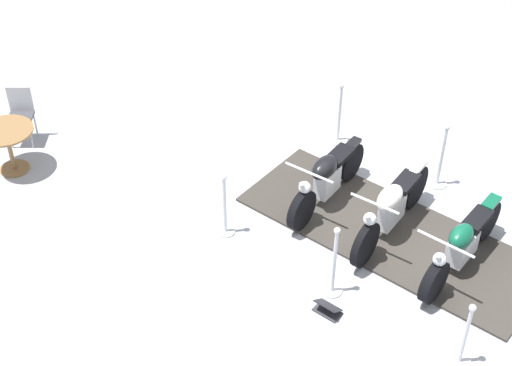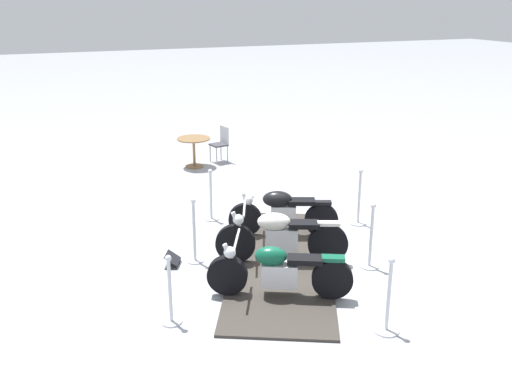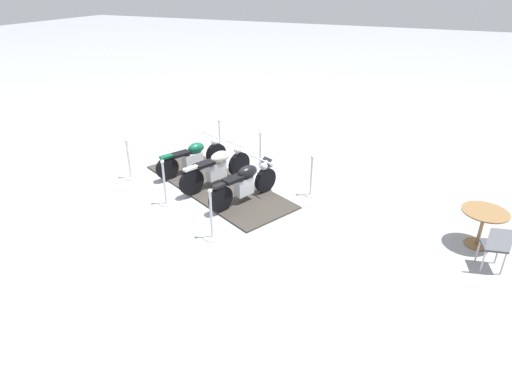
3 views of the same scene
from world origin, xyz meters
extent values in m
plane|color=#A8AAB2|center=(0.00, 0.00, 0.00)|extent=(80.00, 80.00, 0.00)
cube|color=#38332D|center=(0.00, 0.00, 0.02)|extent=(4.69, 3.42, 0.04)
cylinder|color=black|center=(1.27, 0.16, 0.35)|extent=(0.35, 0.62, 0.62)
cylinder|color=black|center=(0.72, -1.14, 0.35)|extent=(0.35, 0.62, 0.62)
cube|color=silver|center=(1.00, -0.49, 0.42)|extent=(0.38, 0.50, 0.42)
ellipsoid|color=black|center=(1.04, -0.38, 0.76)|extent=(0.49, 0.62, 0.30)
cube|color=black|center=(0.87, -0.79, 0.71)|extent=(0.44, 0.55, 0.08)
cube|color=black|center=(0.72, -1.14, 0.69)|extent=(0.26, 0.37, 0.06)
cylinder|color=silver|center=(1.24, 0.09, 0.61)|extent=(0.18, 0.30, 0.53)
cylinder|color=silver|center=(1.21, 0.02, 0.93)|extent=(0.74, 0.34, 0.04)
sphere|color=silver|center=(1.25, 0.11, 0.73)|extent=(0.18, 0.18, 0.18)
cylinder|color=black|center=(0.29, 0.71, 0.37)|extent=(0.35, 0.66, 0.67)
cylinder|color=black|center=(-0.29, -0.71, 0.37)|extent=(0.35, 0.66, 0.67)
cube|color=silver|center=(0.00, 0.00, 0.43)|extent=(0.38, 0.56, 0.42)
ellipsoid|color=silver|center=(0.05, 0.12, 0.77)|extent=(0.48, 0.62, 0.30)
cube|color=black|center=(-0.14, -0.33, 0.72)|extent=(0.44, 0.56, 0.08)
cube|color=silver|center=(-0.29, -0.71, 0.74)|extent=(0.26, 0.39, 0.06)
cylinder|color=silver|center=(0.26, 0.64, 0.66)|extent=(0.18, 0.29, 0.57)
cylinder|color=silver|center=(0.24, 0.57, 1.00)|extent=(0.68, 0.31, 0.04)
sphere|color=silver|center=(0.27, 0.66, 0.80)|extent=(0.18, 0.18, 0.18)
cylinder|color=black|center=(-0.66, 1.18, 0.34)|extent=(0.39, 0.60, 0.60)
cylinder|color=black|center=(-1.34, -0.21, 0.34)|extent=(0.39, 0.60, 0.60)
cube|color=silver|center=(-1.00, 0.49, 0.39)|extent=(0.46, 0.58, 0.36)
ellipsoid|color=#0F5138|center=(-0.94, 0.60, 0.68)|extent=(0.46, 0.55, 0.28)
cube|color=black|center=(-1.16, 0.16, 0.64)|extent=(0.46, 0.58, 0.08)
cube|color=#0F5138|center=(-1.34, -0.21, 0.68)|extent=(0.30, 0.37, 0.06)
cylinder|color=silver|center=(-0.69, 1.12, 0.60)|extent=(0.18, 0.28, 0.52)
cylinder|color=silver|center=(-0.72, 1.05, 0.92)|extent=(0.73, 0.38, 0.04)
sphere|color=silver|center=(-0.67, 1.14, 0.72)|extent=(0.18, 0.18, 0.18)
cylinder|color=silver|center=(1.05, -2.13, 0.01)|extent=(0.34, 0.34, 0.03)
cylinder|color=silver|center=(1.05, -2.13, 0.54)|extent=(0.05, 0.05, 1.02)
sphere|color=silver|center=(1.05, -2.13, 1.09)|extent=(0.09, 0.09, 0.09)
cylinder|color=silver|center=(2.33, 0.49, 0.01)|extent=(0.28, 0.28, 0.03)
cylinder|color=silver|center=(2.33, 0.49, 0.50)|extent=(0.05, 0.05, 0.96)
sphere|color=silver|center=(2.33, 0.49, 1.02)|extent=(0.09, 0.09, 0.09)
cylinder|color=silver|center=(-0.64, -1.31, 0.01)|extent=(0.31, 0.31, 0.03)
cylinder|color=silver|center=(-0.64, -1.31, 0.54)|extent=(0.05, 0.05, 1.03)
sphere|color=silver|center=(-0.64, -1.31, 1.09)|extent=(0.09, 0.09, 0.09)
cylinder|color=silver|center=(0.64, 1.31, 0.01)|extent=(0.28, 0.28, 0.03)
cylinder|color=silver|center=(0.64, 1.31, 0.54)|extent=(0.05, 0.05, 1.04)
sphere|color=silver|center=(0.64, 1.31, 1.10)|extent=(0.09, 0.09, 0.09)
cylinder|color=silver|center=(-1.05, 2.13, 0.01)|extent=(0.29, 0.29, 0.03)
cylinder|color=silver|center=(-1.05, 2.13, 0.48)|extent=(0.05, 0.05, 0.91)
sphere|color=silver|center=(-1.05, 2.13, 0.98)|extent=(0.09, 0.09, 0.09)
cube|color=#333338|center=(0.64, 1.70, 0.01)|extent=(0.42, 0.34, 0.02)
cube|color=black|center=(0.64, 1.70, 0.13)|extent=(0.40, 0.35, 0.16)
cylinder|color=olive|center=(6.01, -0.21, 0.01)|extent=(0.47, 0.47, 0.02)
cylinder|color=olive|center=(6.01, -0.21, 0.38)|extent=(0.07, 0.07, 0.72)
cylinder|color=olive|center=(6.01, -0.21, 0.76)|extent=(0.86, 0.86, 0.03)
cylinder|color=#B7B7BC|center=(5.97, -0.81, 0.23)|extent=(0.03, 0.03, 0.46)
cylinder|color=#B7B7BC|center=(6.30, -0.74, 0.23)|extent=(0.03, 0.03, 0.46)
cylinder|color=#B7B7BC|center=(6.04, -1.15, 0.23)|extent=(0.03, 0.03, 0.46)
cylinder|color=#B7B7BC|center=(6.38, -1.07, 0.23)|extent=(0.03, 0.03, 0.46)
cube|color=#3F3F47|center=(6.17, -0.94, 0.48)|extent=(0.48, 0.48, 0.04)
cube|color=#B7B7BC|center=(6.21, -1.12, 0.73)|extent=(0.40, 0.12, 0.46)
camera|label=1|loc=(0.07, 8.51, 7.66)|focal=54.29mm
camera|label=2|loc=(-7.71, 3.56, 4.28)|focal=39.29mm
camera|label=3|loc=(4.80, -8.44, 4.84)|focal=29.65mm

